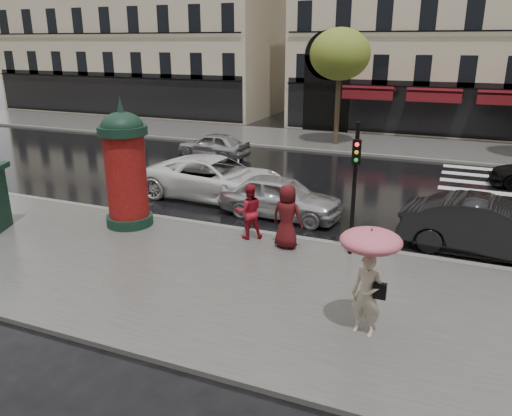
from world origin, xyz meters
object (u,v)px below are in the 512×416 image
at_px(woman_umbrella, 369,265).
at_px(morris_column, 125,165).
at_px(car_silver, 281,197).
at_px(car_darkgrey, 489,227).
at_px(man_burgundy, 287,216).
at_px(traffic_light, 355,177).
at_px(car_far_silver, 214,145).
at_px(woman_red, 249,211).
at_px(car_white, 216,178).

bearing_deg(woman_umbrella, morris_column, 157.32).
height_order(woman_umbrella, car_silver, woman_umbrella).
relative_size(morris_column, car_darkgrey, 0.85).
height_order(man_burgundy, car_darkgrey, man_burgundy).
distance_m(traffic_light, car_far_silver, 14.02).
bearing_deg(car_far_silver, car_silver, 46.63).
distance_m(man_burgundy, traffic_light, 2.28).
height_order(morris_column, car_silver, morris_column).
distance_m(woman_umbrella, car_darkgrey, 6.31).
distance_m(woman_red, car_darkgrey, 6.98).
xyz_separation_m(woman_red, car_white, (-2.97, 3.59, -0.16)).
distance_m(woman_umbrella, traffic_light, 4.11).
distance_m(woman_umbrella, man_burgundy, 4.81).
height_order(man_burgundy, car_silver, man_burgundy).
height_order(car_darkgrey, car_far_silver, car_darkgrey).
bearing_deg(car_darkgrey, woman_red, 109.78).
relative_size(woman_umbrella, car_far_silver, 0.60).
relative_size(car_darkgrey, car_far_silver, 1.25).
bearing_deg(morris_column, car_silver, 34.77).
bearing_deg(car_white, car_far_silver, 30.67).
bearing_deg(car_silver, car_white, 73.96).
bearing_deg(car_darkgrey, woman_umbrella, 161.97).
relative_size(woman_umbrella, traffic_light, 0.63).
xyz_separation_m(woman_umbrella, car_silver, (-4.20, 6.47, -0.94)).
distance_m(morris_column, car_white, 4.38).
distance_m(man_burgundy, morris_column, 5.53).
xyz_separation_m(morris_column, traffic_light, (7.28, 0.36, 0.28)).
distance_m(woman_red, morris_column, 4.29).
bearing_deg(car_white, morris_column, 166.86).
relative_size(woman_red, car_far_silver, 0.44).
distance_m(woman_umbrella, car_white, 10.53).
height_order(traffic_light, car_far_silver, traffic_light).
relative_size(woman_umbrella, car_white, 0.40).
bearing_deg(woman_red, man_burgundy, 137.40).
bearing_deg(man_burgundy, car_far_silver, -46.44).
relative_size(morris_column, car_silver, 0.97).
relative_size(morris_column, car_far_silver, 1.06).
xyz_separation_m(car_silver, car_far_silver, (-6.51, 7.53, -0.07)).
distance_m(woman_umbrella, morris_column, 9.15).
bearing_deg(car_far_silver, traffic_light, 49.15).
relative_size(car_silver, car_far_silver, 1.10).
bearing_deg(car_silver, car_far_silver, 44.07).
distance_m(car_silver, car_far_silver, 9.96).
relative_size(man_burgundy, car_darkgrey, 0.39).
bearing_deg(woman_red, car_silver, -124.69).
xyz_separation_m(woman_umbrella, car_darkgrey, (2.43, 5.76, -0.87)).
distance_m(man_burgundy, car_darkgrey, 5.81).
relative_size(woman_red, car_silver, 0.40).
distance_m(car_silver, car_darkgrey, 6.66).
relative_size(woman_red, car_darkgrey, 0.35).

